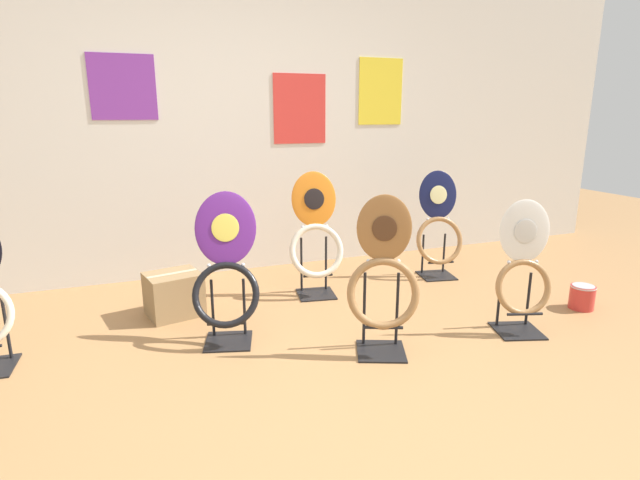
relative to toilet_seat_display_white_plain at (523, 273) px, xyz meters
name	(u,v)px	position (x,y,z in m)	size (l,w,h in m)	color
ground_plane	(333,405)	(-1.43, -0.36, -0.39)	(14.00, 14.00, 0.00)	#A37547
wall_back	(230,121)	(-1.43, 1.97, 0.91)	(8.00, 0.07, 2.60)	silver
toilet_seat_display_white_plain	(523,273)	(0.00, 0.00, 0.00)	(0.38, 0.35, 0.86)	black
toilet_seat_display_navy_moon	(439,230)	(0.15, 1.15, 0.01)	(0.43, 0.33, 0.90)	black
toilet_seat_display_woodgrain	(383,281)	(-0.96, 0.05, 0.05)	(0.44, 0.37, 0.93)	black
toilet_seat_display_purple_note	(226,276)	(-1.77, 0.54, 0.02)	(0.47, 0.45, 0.91)	black
toilet_seat_display_orange_sun	(316,240)	(-0.98, 1.09, 0.04)	(0.44, 0.32, 0.95)	black
paint_can	(582,296)	(0.71, 0.15, -0.30)	(0.17, 0.17, 0.18)	red
storage_box	(174,294)	(-2.04, 1.07, -0.24)	(0.41, 0.37, 0.30)	#93754C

